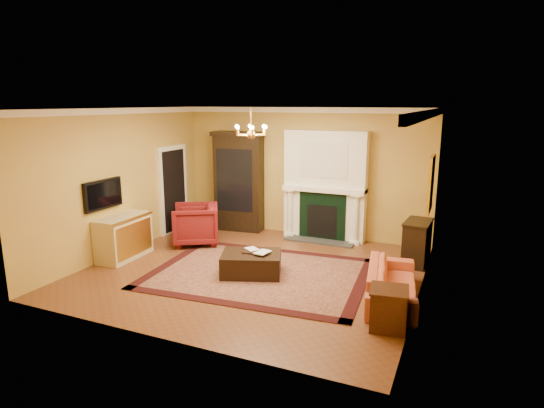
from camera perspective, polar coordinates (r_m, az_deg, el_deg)
The scene contains 26 objects.
floor at distance 8.68m, azimuth -2.48°, elevation -8.45°, with size 6.00×5.50×0.02m, color brown.
ceiling at distance 8.10m, azimuth -2.68°, elevation 11.91°, with size 6.00×5.50×0.02m, color silver.
wall_back at distance 10.76m, azimuth 3.91°, elevation 4.01°, with size 6.00×0.02×3.00m, color #B48340.
wall_front at distance 5.97m, azimuth -14.32°, elevation -3.42°, with size 6.00×0.02×3.00m, color #B48340.
wall_left at distance 9.94m, azimuth -18.38°, elevation 2.67°, with size 0.02×5.50×3.00m, color #B48340.
wall_right at distance 7.46m, azimuth 18.66°, elevation -0.50°, with size 0.02×5.50×3.00m, color #B48340.
fireplace at distance 10.45m, azimuth 6.64°, elevation 2.00°, with size 1.90×0.70×2.50m.
crown_molding at distance 8.97m, azimuth 0.08°, elevation 11.55°, with size 6.00×5.50×0.12m.
doorway at distance 11.28m, azimuth -12.28°, elevation 1.80°, with size 0.08×1.05×2.10m.
tv_panel at distance 9.49m, azimuth -20.43°, elevation 1.15°, with size 0.09×0.95×0.58m.
gilt_mirror at distance 8.81m, azimuth 19.30°, elevation 2.38°, with size 0.06×0.76×1.05m.
chandelier at distance 8.11m, azimuth -2.65°, elevation 9.08°, with size 0.63×0.55×0.53m.
oriental_rug at distance 8.53m, azimuth -1.62°, elevation -8.69°, with size 3.92×2.94×0.02m, color #400D17.
china_cabinet at distance 11.19m, azimuth -4.09°, elevation 2.58°, with size 1.16×0.53×2.32m, color black.
wingback_armchair at distance 10.28m, azimuth -9.58°, elevation -2.28°, with size 0.96×0.90×0.99m, color maroon.
pedestal_table at distance 11.02m, azimuth -10.47°, elevation -1.56°, with size 0.43×0.43×0.77m.
commode at distance 9.72m, azimuth -18.13°, elevation -3.97°, with size 0.55×1.17×0.87m, color beige.
coral_sofa at distance 7.61m, azimuth 14.85°, elevation -8.87°, with size 1.91×0.56×0.75m, color #CF5641.
end_table at distance 6.72m, azimuth 14.39°, elevation -12.71°, with size 0.48×0.48×0.56m, color #3C1C10.
console_table at distance 9.32m, azimuth 17.72°, elevation -4.75°, with size 0.43×0.76×0.84m, color black.
leather_ottoman at distance 8.43m, azimuth -2.61°, elevation -7.47°, with size 1.07×0.78×0.40m, color black.
ottoman_tray at distance 8.42m, azimuth -2.08°, elevation -5.94°, with size 0.43×0.34×0.03m, color black.
book_a at distance 8.37m, azimuth -3.09°, elevation -5.05°, with size 0.19×0.02×0.26m, color gray.
book_b at distance 8.29m, azimuth -1.84°, elevation -5.03°, with size 0.22×0.02×0.31m, color gray.
topiary_left at distance 10.62m, azimuth 2.54°, elevation 3.86°, with size 0.18×0.18×0.48m.
topiary_right at distance 10.22m, azimuth 9.63°, elevation 3.13°, with size 0.15×0.15×0.41m.
Camera 1 is at (3.57, -7.27, 3.11)m, focal length 30.00 mm.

